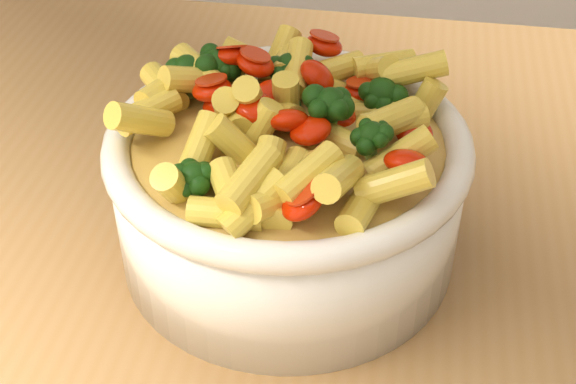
# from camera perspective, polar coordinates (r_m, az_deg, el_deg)

# --- Properties ---
(table) EXTENTS (1.20, 0.80, 0.90)m
(table) POSITION_cam_1_polar(r_m,az_deg,el_deg) (0.59, -4.02, -13.50)
(table) COLOR #A27545
(table) RESTS_ON ground
(serving_bowl) EXTENTS (0.22, 0.22, 0.10)m
(serving_bowl) POSITION_cam_1_polar(r_m,az_deg,el_deg) (0.51, 0.00, 0.11)
(serving_bowl) COLOR white
(serving_bowl) RESTS_ON table
(pasta_salad) EXTENTS (0.18, 0.18, 0.04)m
(pasta_salad) POSITION_cam_1_polar(r_m,az_deg,el_deg) (0.47, 0.00, 5.80)
(pasta_salad) COLOR #FFDB50
(pasta_salad) RESTS_ON serving_bowl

